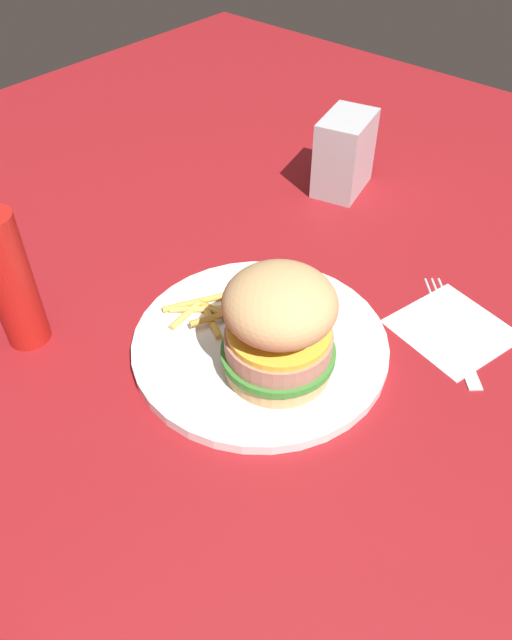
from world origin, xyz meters
TOP-DOWN VIEW (x-y plane):
  - ground_plane at (0.00, 0.00)m, footprint 1.60×1.60m
  - plate at (-0.00, 0.00)m, footprint 0.27×0.27m
  - sandwich at (-0.02, -0.04)m, footprint 0.11×0.11m
  - fries_pile at (-0.01, 0.07)m, footprint 0.09×0.10m
  - napkin at (0.16, -0.14)m, footprint 0.13×0.13m
  - fork at (0.16, -0.14)m, footprint 0.14×0.13m
  - napkin_dispenser at (0.32, 0.12)m, footprint 0.10×0.08m
  - ketchup_bottle at (-0.15, 0.20)m, footprint 0.04×0.04m

SIDE VIEW (x-z plane):
  - ground_plane at x=0.00m, z-range 0.00..0.00m
  - napkin at x=0.16m, z-range 0.00..0.00m
  - fork at x=0.16m, z-range 0.00..0.01m
  - plate at x=0.00m, z-range 0.00..0.01m
  - fries_pile at x=-0.01m, z-range 0.01..0.02m
  - napkin_dispenser at x=0.32m, z-range 0.00..0.11m
  - sandwich at x=-0.02m, z-range 0.01..0.13m
  - ketchup_bottle at x=-0.15m, z-range 0.00..0.15m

